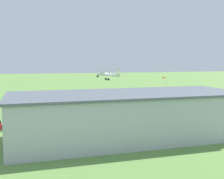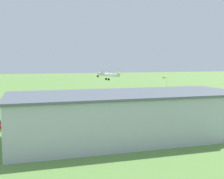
{
  "view_description": "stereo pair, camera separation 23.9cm",
  "coord_description": "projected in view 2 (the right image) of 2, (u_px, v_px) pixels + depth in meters",
  "views": [
    {
      "loc": [
        20.1,
        77.8,
        11.71
      ],
      "look_at": [
        0.13,
        12.43,
        4.88
      ],
      "focal_mm": 45.47,
      "sensor_mm": 36.0,
      "label": 1
    },
    {
      "loc": [
        19.88,
        77.87,
        11.71
      ],
      "look_at": [
        0.13,
        12.43,
        4.88
      ],
      "focal_mm": 45.47,
      "sensor_mm": 36.0,
      "label": 2
    }
  ],
  "objects": [
    {
      "name": "ground_plane",
      "position": [
        100.0,
        102.0,
        81.06
      ],
      "size": [
        400.0,
        400.0,
        0.0
      ],
      "primitive_type": "plane",
      "color": "#608C42"
    },
    {
      "name": "hangar",
      "position": [
        127.0,
        115.0,
        43.05
      ],
      "size": [
        35.32,
        14.05,
        7.01
      ],
      "color": "#B7BCC6",
      "rests_on": "ground_plane"
    },
    {
      "name": "person_crossing_taxiway",
      "position": [
        20.0,
        119.0,
        53.78
      ],
      "size": [
        0.54,
        0.54,
        1.55
      ],
      "color": "#B23333",
      "rests_on": "ground_plane"
    },
    {
      "name": "windsock",
      "position": [
        165.0,
        79.0,
        101.03
      ],
      "size": [
        1.38,
        1.41,
        6.19
      ],
      "color": "silver",
      "rests_on": "ground_plane"
    },
    {
      "name": "person_near_hangar_door",
      "position": [
        12.0,
        125.0,
        48.22
      ],
      "size": [
        0.54,
        0.54,
        1.69
      ],
      "color": "#B23333",
      "rests_on": "ground_plane"
    },
    {
      "name": "person_by_parked_cars",
      "position": [
        32.0,
        119.0,
        53.37
      ],
      "size": [
        0.43,
        0.43,
        1.7
      ],
      "color": "navy",
      "rests_on": "ground_plane"
    },
    {
      "name": "biplane",
      "position": [
        108.0,
        74.0,
        83.26
      ],
      "size": [
        7.9,
        8.49,
        3.65
      ],
      "color": "silver"
    },
    {
      "name": "person_walking_on_apron",
      "position": [
        15.0,
        121.0,
        51.28
      ],
      "size": [
        0.54,
        0.54,
        1.69
      ],
      "color": "#B23333",
      "rests_on": "ground_plane"
    },
    {
      "name": "person_beside_truck",
      "position": [
        171.0,
        112.0,
        60.22
      ],
      "size": [
        0.53,
        0.53,
        1.73
      ],
      "color": "#3F3F47",
      "rests_on": "ground_plane"
    }
  ]
}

